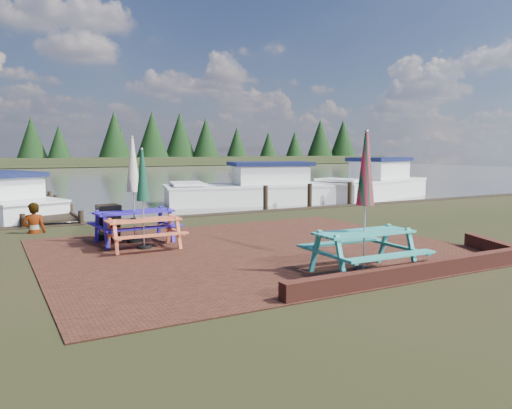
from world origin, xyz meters
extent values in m
plane|color=black|center=(0.00, 0.00, 0.00)|extent=(120.00, 120.00, 0.00)
cube|color=#3B1C13|center=(0.00, 1.00, 0.01)|extent=(9.00, 7.50, 0.02)
cube|color=#4C1E16|center=(1.50, -2.60, 0.15)|extent=(6.00, 0.22, 0.30)
cube|color=#4C1E16|center=(4.30, -1.80, 0.15)|extent=(0.82, 1.77, 0.30)
cube|color=#4B4841|center=(0.00, 37.00, 0.00)|extent=(120.00, 60.00, 0.02)
cube|color=black|center=(0.00, 66.00, 0.50)|extent=(120.00, 10.00, 1.20)
cube|color=teal|center=(0.71, -1.81, 0.75)|extent=(1.84, 0.75, 0.04)
cube|color=teal|center=(0.69, -2.50, 0.46)|extent=(1.83, 0.28, 0.04)
cube|color=teal|center=(0.72, -1.12, 0.46)|extent=(1.83, 0.28, 0.04)
cube|color=teal|center=(-0.08, -1.79, 0.38)|extent=(0.12, 1.59, 0.75)
cube|color=teal|center=(1.50, -1.82, 0.38)|extent=(0.12, 1.59, 0.75)
cylinder|color=black|center=(0.71, -1.81, 0.05)|extent=(0.37, 0.37, 0.10)
cylinder|color=#B2B2B7|center=(0.71, -1.81, 1.27)|extent=(0.04, 0.04, 2.54)
cone|color=#B81A36|center=(0.71, -1.81, 1.88)|extent=(0.33, 0.33, 1.27)
cube|color=#D65D36|center=(-2.13, 2.29, 0.66)|extent=(1.62, 0.63, 0.04)
cube|color=#D65D36|center=(-2.13, 1.68, 0.40)|extent=(1.61, 0.22, 0.04)
cube|color=#D65D36|center=(-2.12, 2.90, 0.40)|extent=(1.61, 0.22, 0.04)
cube|color=#D65D36|center=(-2.83, 2.29, 0.33)|extent=(0.08, 1.40, 0.66)
cube|color=#D65D36|center=(-1.43, 2.28, 0.33)|extent=(0.08, 1.40, 0.66)
cylinder|color=black|center=(-2.13, 2.29, 0.04)|extent=(0.32, 0.32, 0.09)
cylinder|color=#B2B2B7|center=(-2.13, 2.29, 1.12)|extent=(0.03, 0.03, 2.24)
cone|color=#103C29|center=(-2.13, 2.29, 1.66)|extent=(0.29, 0.29, 1.12)
cube|color=#2716A6|center=(-2.11, 3.14, 0.75)|extent=(1.86, 0.83, 0.04)
cube|color=#2716A6|center=(-2.06, 2.46, 0.45)|extent=(1.83, 0.37, 0.04)
cube|color=#2716A6|center=(-2.16, 3.83, 0.45)|extent=(1.83, 0.37, 0.04)
cube|color=#2716A6|center=(-2.89, 3.09, 0.37)|extent=(0.19, 1.58, 0.75)
cube|color=#2716A6|center=(-1.32, 3.20, 0.37)|extent=(0.19, 1.58, 0.75)
cylinder|color=black|center=(-2.11, 3.14, 0.05)|extent=(0.36, 0.36, 0.10)
cylinder|color=#B2B2B7|center=(-2.11, 3.14, 1.26)|extent=(0.04, 0.04, 2.52)
cone|color=beige|center=(-2.11, 3.14, 1.87)|extent=(0.32, 0.32, 1.26)
cube|color=black|center=(-2.56, 3.67, 0.44)|extent=(0.57, 0.29, 0.87)
cube|color=black|center=(-2.56, 3.96, 0.44)|extent=(0.57, 0.29, 0.87)
cube|color=black|center=(-2.56, 3.81, 0.87)|extent=(0.54, 0.12, 0.03)
cube|color=black|center=(-3.50, 11.50, 0.12)|extent=(1.60, 9.00, 0.06)
cube|color=black|center=(-4.25, 11.50, 0.17)|extent=(0.08, 9.00, 0.08)
cube|color=black|center=(-2.75, 11.50, 0.17)|extent=(0.08, 9.00, 0.08)
cylinder|color=black|center=(-4.30, 7.00, -0.10)|extent=(0.16, 0.16, 1.00)
cylinder|color=black|center=(-2.70, 7.00, -0.10)|extent=(0.16, 0.16, 1.00)
cube|color=white|center=(-4.56, 10.50, 0.98)|extent=(2.32, 2.96, 0.75)
cube|color=#10163D|center=(-4.56, 10.50, 1.40)|extent=(2.60, 3.36, 0.16)
cube|color=white|center=(5.22, 10.94, 0.13)|extent=(7.84, 4.27, 0.99)
cube|color=white|center=(5.22, 10.94, 0.64)|extent=(8.00, 4.36, 0.08)
cube|color=white|center=(6.09, 10.73, 1.12)|extent=(3.48, 2.55, 0.84)
cube|color=#10163D|center=(6.09, 10.73, 1.60)|extent=(3.96, 2.85, 0.18)
cube|color=white|center=(2.47, 11.61, 0.77)|extent=(1.82, 2.45, 0.10)
cube|color=white|center=(11.58, 10.24, 0.15)|extent=(7.43, 4.55, 1.08)
cube|color=white|center=(11.58, 10.24, 0.71)|extent=(7.57, 4.65, 0.09)
cube|color=white|center=(12.37, 10.50, 1.23)|extent=(3.35, 2.62, 0.92)
cube|color=#10163D|center=(12.37, 10.50, 1.75)|extent=(3.81, 2.94, 0.19)
cube|color=white|center=(9.05, 9.40, 0.85)|extent=(1.86, 2.40, 0.11)
imported|color=gray|center=(-4.10, 5.79, 0.82)|extent=(0.66, 0.50, 1.64)
camera|label=1|loc=(-5.22, -8.60, 2.22)|focal=35.00mm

